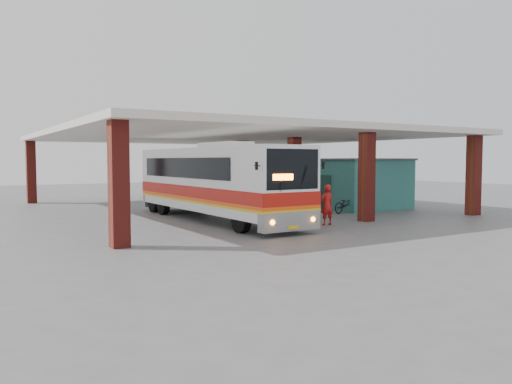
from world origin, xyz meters
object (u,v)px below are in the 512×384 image
at_px(coach_bus, 215,182).
at_px(red_chair, 301,201).
at_px(pedestrian, 327,205).
at_px(motorcycle, 346,204).

bearing_deg(coach_bus, red_chair, 23.79).
xyz_separation_m(coach_bus, pedestrian, (3.52, -4.43, -0.97)).
height_order(pedestrian, red_chair, pedestrian).
bearing_deg(motorcycle, coach_bus, 72.26).
height_order(coach_bus, red_chair, coach_bus).
bearing_deg(coach_bus, motorcycle, -7.61).
height_order(motorcycle, red_chair, motorcycle).
distance_m(pedestrian, red_chair, 9.45).
xyz_separation_m(motorcycle, red_chair, (0.39, 4.69, -0.19)).
height_order(coach_bus, motorcycle, coach_bus).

